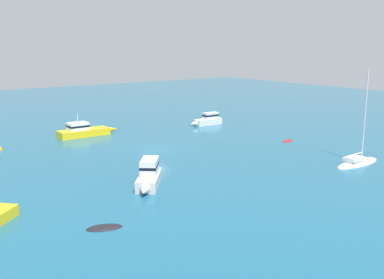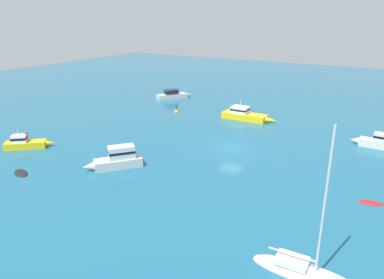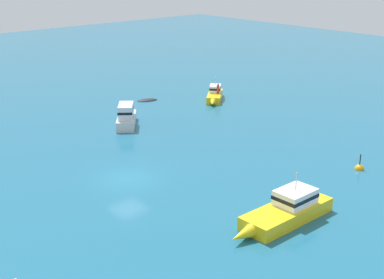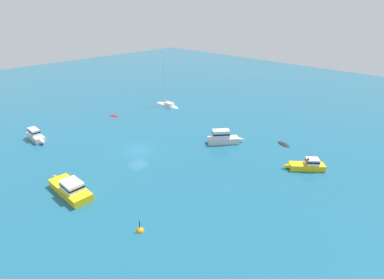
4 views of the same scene
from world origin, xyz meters
name	(u,v)px [view 4 (image 4 of 4)]	position (x,y,z in m)	size (l,w,h in m)	color
ground_plane	(137,150)	(0.00, 0.00, 0.00)	(160.00, 160.00, 0.00)	#1E607F
motor_cruiser	(306,165)	(12.09, -20.59, 0.60)	(4.53, 4.93, 2.56)	yellow
rib	(284,144)	(16.96, -14.72, 0.00)	(1.84, 2.58, 0.39)	black
powerboat_1	(70,188)	(-12.10, -3.55, 0.70)	(2.31, 8.16, 3.02)	yellow
dinghy	(114,116)	(5.81, 15.29, 0.00)	(1.38, 2.19, 0.36)	#B21E1E
motor_cruiser_1	(224,138)	(10.90, -7.64, 0.90)	(5.39, 4.71, 2.21)	silver
launch	(36,136)	(-9.05, 14.49, 0.74)	(1.48, 5.29, 1.78)	silver
ketch	(167,105)	(17.25, 12.78, 0.13)	(2.06, 6.43, 9.92)	white
channel_buoy	(140,231)	(-10.40, -14.49, 0.01)	(0.75, 0.75, 1.60)	orange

